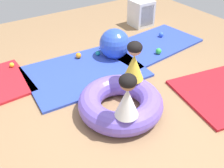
% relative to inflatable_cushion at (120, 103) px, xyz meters
% --- Properties ---
extents(ground_plane, '(8.00, 8.00, 0.00)m').
position_rel_inflatable_cushion_xyz_m(ground_plane, '(-0.04, -0.02, -0.15)').
color(ground_plane, '#93704C').
extents(gym_mat_far_left, '(1.94, 1.21, 0.04)m').
position_rel_inflatable_cushion_xyz_m(gym_mat_far_left, '(1.62, 1.24, -0.13)').
color(gym_mat_far_left, '#2D47B7').
rests_on(gym_mat_far_left, ground).
extents(gym_mat_center_rear, '(1.89, 1.39, 0.04)m').
position_rel_inflatable_cushion_xyz_m(gym_mat_center_rear, '(0.06, 1.09, -0.13)').
color(gym_mat_center_rear, '#2D47B7').
rests_on(gym_mat_center_rear, ground).
extents(inflatable_cushion, '(1.10, 1.10, 0.30)m').
position_rel_inflatable_cushion_xyz_m(inflatable_cushion, '(0.00, 0.00, 0.00)').
color(inflatable_cushion, '#7056D1').
rests_on(inflatable_cushion, ground).
extents(child_in_white, '(0.38, 0.38, 0.54)m').
position_rel_inflatable_cushion_xyz_m(child_in_white, '(-0.16, -0.35, 0.41)').
color(child_in_white, white).
rests_on(child_in_white, inflatable_cushion).
extents(child_in_yellow, '(0.37, 0.37, 0.55)m').
position_rel_inflatable_cushion_xyz_m(child_in_yellow, '(0.34, 0.19, 0.42)').
color(child_in_yellow, yellow).
rests_on(child_in_yellow, inflatable_cushion).
extents(play_ball_orange, '(0.10, 0.10, 0.10)m').
position_rel_inflatable_cushion_xyz_m(play_ball_orange, '(0.16, 1.52, -0.06)').
color(play_ball_orange, orange).
rests_on(play_ball_orange, gym_mat_center_rear).
extents(play_ball_blue, '(0.10, 0.10, 0.10)m').
position_rel_inflatable_cushion_xyz_m(play_ball_blue, '(1.96, 1.39, -0.06)').
color(play_ball_blue, blue).
rests_on(play_ball_blue, gym_mat_far_left).
extents(play_ball_red, '(0.06, 0.06, 0.06)m').
position_rel_inflatable_cushion_xyz_m(play_ball_red, '(0.80, 1.43, -0.08)').
color(play_ball_red, red).
rests_on(play_ball_red, gym_mat_far_left).
extents(play_ball_green, '(0.11, 0.11, 0.11)m').
position_rel_inflatable_cushion_xyz_m(play_ball_green, '(1.43, 0.88, -0.05)').
color(play_ball_green, green).
rests_on(play_ball_green, gym_mat_far_left).
extents(play_ball_yellow, '(0.08, 0.08, 0.08)m').
position_rel_inflatable_cushion_xyz_m(play_ball_yellow, '(-0.89, 1.86, -0.07)').
color(play_ball_yellow, yellow).
rests_on(play_ball_yellow, gym_mat_front).
extents(play_ball_teal, '(0.08, 0.08, 0.08)m').
position_rel_inflatable_cushion_xyz_m(play_ball_teal, '(0.50, 1.42, -0.07)').
color(play_ball_teal, teal).
rests_on(play_ball_teal, gym_mat_center_rear).
extents(exercise_ball_large, '(0.53, 0.53, 0.53)m').
position_rel_inflatable_cushion_xyz_m(exercise_ball_large, '(0.74, 1.26, 0.12)').
color(exercise_ball_large, blue).
rests_on(exercise_ball_large, ground).
extents(storage_cube, '(0.44, 0.44, 0.56)m').
position_rel_inflatable_cushion_xyz_m(storage_cube, '(2.06, 2.16, 0.13)').
color(storage_cube, silver).
rests_on(storage_cube, ground).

